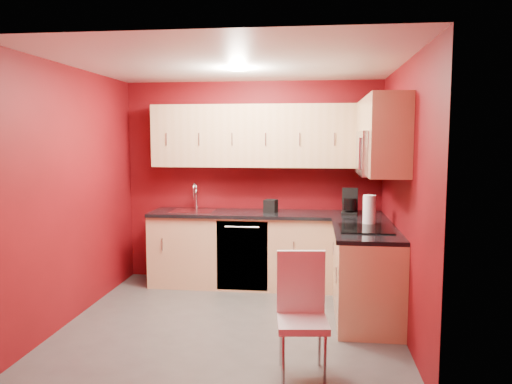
% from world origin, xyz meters
% --- Properties ---
extents(floor, '(3.20, 3.20, 0.00)m').
position_xyz_m(floor, '(0.00, 0.00, 0.00)').
color(floor, '#4D4A47').
rests_on(floor, ground).
extents(ceiling, '(3.20, 3.20, 0.00)m').
position_xyz_m(ceiling, '(0.00, 0.00, 2.50)').
color(ceiling, white).
rests_on(ceiling, wall_back).
extents(wall_back, '(3.20, 0.00, 3.20)m').
position_xyz_m(wall_back, '(0.00, 1.50, 1.25)').
color(wall_back, maroon).
rests_on(wall_back, floor).
extents(wall_front, '(3.20, 0.00, 3.20)m').
position_xyz_m(wall_front, '(0.00, -1.50, 1.25)').
color(wall_front, maroon).
rests_on(wall_front, floor).
extents(wall_left, '(0.00, 3.00, 3.00)m').
position_xyz_m(wall_left, '(-1.60, 0.00, 1.25)').
color(wall_left, maroon).
rests_on(wall_left, floor).
extents(wall_right, '(0.00, 3.00, 3.00)m').
position_xyz_m(wall_right, '(1.60, 0.00, 1.25)').
color(wall_right, maroon).
rests_on(wall_right, floor).
extents(base_cabinets_back, '(2.80, 0.60, 0.87)m').
position_xyz_m(base_cabinets_back, '(0.20, 1.20, 0.43)').
color(base_cabinets_back, tan).
rests_on(base_cabinets_back, floor).
extents(base_cabinets_right, '(0.60, 1.30, 0.87)m').
position_xyz_m(base_cabinets_right, '(1.30, 0.25, 0.43)').
color(base_cabinets_right, tan).
rests_on(base_cabinets_right, floor).
extents(countertop_back, '(2.80, 0.63, 0.04)m').
position_xyz_m(countertop_back, '(0.20, 1.19, 0.89)').
color(countertop_back, black).
rests_on(countertop_back, base_cabinets_back).
extents(countertop_right, '(0.63, 1.27, 0.04)m').
position_xyz_m(countertop_right, '(1.29, 0.23, 0.89)').
color(countertop_right, black).
rests_on(countertop_right, base_cabinets_right).
extents(upper_cabinets_back, '(2.80, 0.35, 0.75)m').
position_xyz_m(upper_cabinets_back, '(0.20, 1.32, 1.83)').
color(upper_cabinets_back, tan).
rests_on(upper_cabinets_back, wall_back).
extents(upper_cabinets_right, '(0.35, 1.55, 0.75)m').
position_xyz_m(upper_cabinets_right, '(1.42, 0.44, 1.89)').
color(upper_cabinets_right, tan).
rests_on(upper_cabinets_right, wall_right).
extents(microwave, '(0.42, 0.76, 0.42)m').
position_xyz_m(microwave, '(1.39, 0.20, 1.66)').
color(microwave, silver).
rests_on(microwave, upper_cabinets_right).
extents(cooktop, '(0.50, 0.55, 0.01)m').
position_xyz_m(cooktop, '(1.28, 0.20, 0.92)').
color(cooktop, black).
rests_on(cooktop, countertop_right).
extents(sink, '(0.52, 0.42, 0.35)m').
position_xyz_m(sink, '(-0.70, 1.20, 0.94)').
color(sink, silver).
rests_on(sink, countertop_back).
extents(dishwasher_front, '(0.60, 0.02, 0.82)m').
position_xyz_m(dishwasher_front, '(-0.05, 0.91, 0.43)').
color(dishwasher_front, black).
rests_on(dishwasher_front, base_cabinets_back).
extents(downlight, '(0.20, 0.20, 0.01)m').
position_xyz_m(downlight, '(0.00, 0.30, 2.48)').
color(downlight, white).
rests_on(downlight, ceiling).
extents(coffee_maker, '(0.21, 0.26, 0.30)m').
position_xyz_m(coffee_maker, '(1.19, 1.16, 1.06)').
color(coffee_maker, black).
rests_on(coffee_maker, countertop_back).
extents(napkin_holder, '(0.17, 0.17, 0.15)m').
position_xyz_m(napkin_holder, '(0.26, 1.20, 0.99)').
color(napkin_holder, black).
rests_on(napkin_holder, countertop_back).
extents(paper_towel, '(0.20, 0.20, 0.31)m').
position_xyz_m(paper_towel, '(1.34, 0.47, 1.06)').
color(paper_towel, white).
rests_on(paper_towel, countertop_right).
extents(dining_chair, '(0.42, 0.43, 0.93)m').
position_xyz_m(dining_chair, '(0.70, -1.07, 0.47)').
color(dining_chair, silver).
rests_on(dining_chair, floor).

